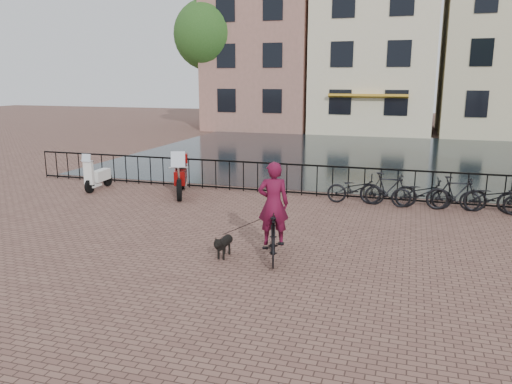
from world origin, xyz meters
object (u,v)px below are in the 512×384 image
(dog, at_px, (224,245))
(motorcycle, at_px, (180,171))
(scooter, at_px, (98,170))
(cyclist, at_px, (273,217))

(dog, xyz_separation_m, motorcycle, (-3.42, 5.02, 0.54))
(motorcycle, bearing_deg, scooter, 159.70)
(motorcycle, height_order, scooter, motorcycle)
(motorcycle, bearing_deg, cyclist, -69.91)
(motorcycle, distance_m, scooter, 3.04)
(scooter, bearing_deg, motorcycle, -1.04)
(cyclist, relative_size, scooter, 1.66)
(cyclist, height_order, scooter, cyclist)
(dog, distance_m, scooter, 8.12)
(dog, distance_m, motorcycle, 6.10)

